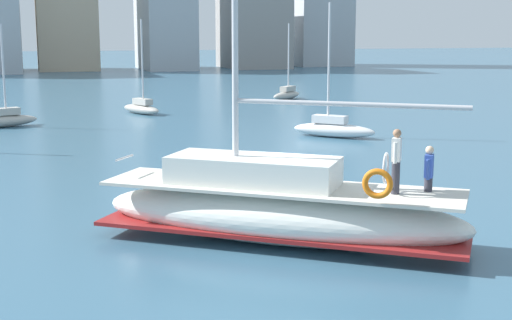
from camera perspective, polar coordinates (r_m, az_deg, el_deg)
The scene contains 6 objects.
ground_plane at distance 20.41m, azimuth 3.51°, elevation -4.92°, with size 400.00×400.00×0.00m, color #38607A.
main_sailboat at distance 18.22m, azimuth 1.70°, elevation -3.77°, with size 9.14×7.66×14.17m.
moored_sloop_near at distance 47.84m, azimuth -9.13°, elevation 4.20°, with size 2.43×3.89×6.14m.
moored_sloop_far at distance 36.89m, azimuth 6.17°, elevation 2.60°, with size 3.84×3.87×6.79m.
moored_cutter_left at distance 43.02m, azimuth -19.63°, elevation 3.10°, with size 4.28×2.44×5.78m.
moored_cutter_right at distance 57.63m, azimuth 2.47°, elevation 5.31°, with size 3.62×3.41×6.01m.
Camera 1 is at (-7.20, -18.35, 5.29)m, focal length 50.18 mm.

